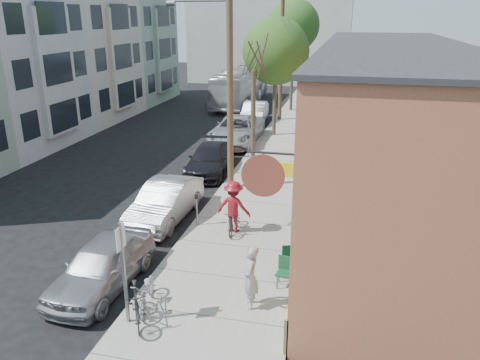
% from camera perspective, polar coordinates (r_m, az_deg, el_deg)
% --- Properties ---
extents(ground, '(120.00, 120.00, 0.00)m').
position_cam_1_polar(ground, '(17.58, -13.59, -6.80)').
color(ground, black).
extents(sidewalk, '(4.50, 58.00, 0.15)m').
position_cam_1_polar(sidewalk, '(26.25, 5.61, 2.79)').
color(sidewalk, gray).
rests_on(sidewalk, ground).
extents(cafe_building, '(6.60, 20.20, 6.61)m').
position_cam_1_polar(cafe_building, '(19.47, 17.41, 5.80)').
color(cafe_building, '#A0583B').
rests_on(cafe_building, ground).
extents(apartment_row, '(6.30, 32.00, 9.00)m').
position_cam_1_polar(apartment_row, '(34.11, -21.93, 13.02)').
color(apartment_row, gray).
rests_on(apartment_row, ground).
extents(end_cap_building, '(18.00, 8.00, 12.00)m').
position_cam_1_polar(end_cap_building, '(56.74, 3.84, 18.02)').
color(end_cap_building, '#ADACA7').
rests_on(end_cap_building, ground).
extents(sign_post, '(0.07, 0.45, 2.80)m').
position_cam_1_polar(sign_post, '(12.09, -14.05, -9.92)').
color(sign_post, slate).
rests_on(sign_post, sidewalk).
extents(parking_meter_near, '(0.14, 0.14, 1.24)m').
position_cam_1_polar(parking_meter_near, '(17.45, -5.30, -2.96)').
color(parking_meter_near, slate).
rests_on(parking_meter_near, sidewalk).
extents(parking_meter_far, '(0.14, 0.14, 1.24)m').
position_cam_1_polar(parking_meter_far, '(25.67, 1.02, 4.60)').
color(parking_meter_far, slate).
rests_on(parking_meter_far, sidewalk).
extents(utility_pole_near, '(3.57, 0.28, 10.00)m').
position_cam_1_polar(utility_pole_near, '(20.30, -1.41, 13.29)').
color(utility_pole_near, '#503A28').
rests_on(utility_pole_near, sidewalk).
extents(utility_pole_far, '(1.80, 0.28, 10.00)m').
position_cam_1_polar(utility_pole_far, '(34.69, 5.08, 15.81)').
color(utility_pole_far, '#503A28').
rests_on(utility_pole_far, sidewalk).
extents(tree_bare, '(0.24, 0.24, 4.89)m').
position_cam_1_polar(tree_bare, '(23.83, 1.62, 7.39)').
color(tree_bare, '#44392C').
rests_on(tree_bare, sidewalk).
extents(tree_leafy_mid, '(4.13, 4.13, 7.35)m').
position_cam_1_polar(tree_leafy_mid, '(30.00, 4.40, 15.36)').
color(tree_leafy_mid, '#44392C').
rests_on(tree_leafy_mid, sidewalk).
extents(tree_leafy_far, '(3.98, 3.98, 8.57)m').
position_cam_1_polar(tree_leafy_far, '(38.29, 6.57, 18.18)').
color(tree_leafy_far, '#44392C').
rests_on(tree_leafy_far, sidewalk).
extents(patio_chair_a, '(0.63, 0.63, 0.88)m').
position_cam_1_polar(patio_chair_a, '(14.44, 5.91, -9.84)').
color(patio_chair_a, '#134629').
rests_on(patio_chair_a, sidewalk).
extents(patio_chair_b, '(0.58, 0.58, 0.88)m').
position_cam_1_polar(patio_chair_b, '(13.85, 5.49, -11.23)').
color(patio_chair_b, '#134629').
rests_on(patio_chair_b, sidewalk).
extents(patron_grey, '(0.52, 0.71, 1.79)m').
position_cam_1_polar(patron_grey, '(12.72, 1.29, -11.79)').
color(patron_grey, gray).
rests_on(patron_grey, sidewalk).
extents(patron_green, '(0.75, 0.92, 1.76)m').
position_cam_1_polar(patron_green, '(15.74, 6.89, -5.46)').
color(patron_green, '#337F36').
rests_on(patron_green, sidewalk).
extents(cyclist, '(1.31, 0.83, 1.93)m').
position_cam_1_polar(cyclist, '(16.83, -0.78, -3.26)').
color(cyclist, maroon).
rests_on(cyclist, sidewalk).
extents(cyclist_bike, '(0.67, 1.66, 0.85)m').
position_cam_1_polar(cyclist_bike, '(17.05, -0.77, -4.92)').
color(cyclist_bike, black).
rests_on(cyclist_bike, sidewalk).
extents(parked_bike_a, '(1.26, 1.76, 1.04)m').
position_cam_1_polar(parked_bike_a, '(12.62, -12.53, -14.60)').
color(parked_bike_a, black).
rests_on(parked_bike_a, sidewalk).
extents(parked_bike_b, '(0.98, 1.83, 0.91)m').
position_cam_1_polar(parked_bike_b, '(13.17, -11.29, -13.25)').
color(parked_bike_b, gray).
rests_on(parked_bike_b, sidewalk).
extents(car_0, '(1.90, 4.34, 1.46)m').
position_cam_1_polar(car_0, '(14.47, -16.49, -9.93)').
color(car_0, '#96979D').
rests_on(car_0, ground).
extents(car_1, '(1.75, 4.62, 1.51)m').
position_cam_1_polar(car_1, '(18.42, -9.11, -2.65)').
color(car_1, '#A6A7AD').
rests_on(car_1, ground).
extents(car_2, '(2.36, 4.89, 1.37)m').
position_cam_1_polar(car_2, '(23.73, -3.73, 2.54)').
color(car_2, black).
rests_on(car_2, ground).
extents(car_3, '(2.81, 5.95, 1.64)m').
position_cam_1_polar(car_3, '(29.11, -0.40, 6.11)').
color(car_3, '#ADAEB5').
rests_on(car_3, ground).
extents(car_4, '(1.93, 4.69, 1.51)m').
position_cam_1_polar(car_4, '(34.61, 1.78, 8.19)').
color(car_4, '#9C9CA3').
rests_on(car_4, ground).
extents(bus, '(2.80, 11.31, 3.14)m').
position_cam_1_polar(bus, '(42.05, 0.09, 11.40)').
color(bus, silver).
rests_on(bus, ground).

